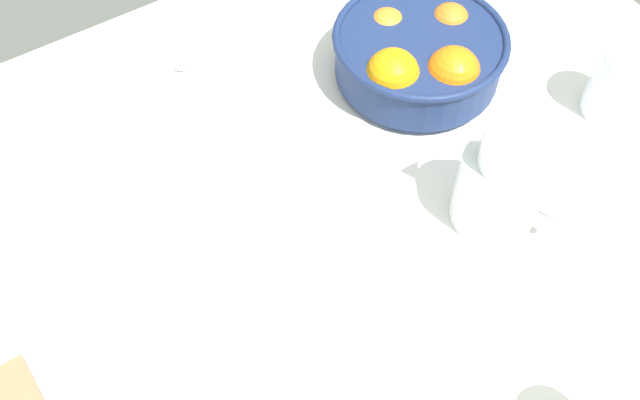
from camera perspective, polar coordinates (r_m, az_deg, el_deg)
name	(u,v)px	position (r cm, az deg, el deg)	size (l,w,h in cm)	color
ground_plane	(327,220)	(99.42, 0.54, -1.58)	(138.89, 106.96, 3.00)	white
fruit_bowl	(419,55)	(112.17, 7.88, 11.36)	(26.68, 26.68, 11.19)	navy
juice_pitcher	(500,188)	(95.96, 14.12, 0.93)	(11.38, 15.24, 17.05)	white
second_glass	(618,85)	(115.39, 22.64, 8.41)	(8.53, 8.53, 11.58)	white
spoon	(205,56)	(119.51, -9.12, 11.28)	(16.59, 2.30, 1.00)	silver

